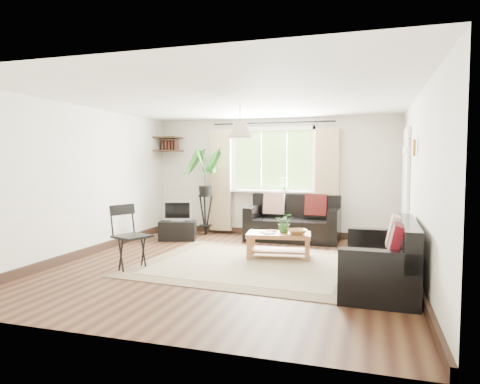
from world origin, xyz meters
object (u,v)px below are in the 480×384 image
(coffee_table, at_px, (279,246))
(sofa_back, at_px, (293,219))
(palm_stand, at_px, (205,192))
(folding_chair, at_px, (132,238))
(sofa_right, at_px, (379,256))
(tv_stand, at_px, (178,230))

(coffee_table, bearing_deg, sofa_back, 92.15)
(palm_stand, distance_m, folding_chair, 3.00)
(sofa_right, bearing_deg, tv_stand, -119.70)
(tv_stand, height_order, palm_stand, palm_stand)
(coffee_table, height_order, folding_chair, folding_chair)
(coffee_table, relative_size, palm_stand, 0.55)
(coffee_table, bearing_deg, folding_chair, -144.98)
(tv_stand, bearing_deg, sofa_right, -47.19)
(coffee_table, distance_m, tv_stand, 2.41)
(sofa_right, distance_m, folding_chair, 3.30)
(tv_stand, bearing_deg, sofa_back, -0.45)
(coffee_table, xyz_separation_m, folding_chair, (-1.83, -1.28, 0.25))
(tv_stand, height_order, folding_chair, folding_chair)
(tv_stand, relative_size, folding_chair, 0.76)
(tv_stand, relative_size, palm_stand, 0.39)
(sofa_back, distance_m, palm_stand, 1.90)
(sofa_right, distance_m, coffee_table, 1.91)
(sofa_right, xyz_separation_m, palm_stand, (-3.37, 2.89, 0.51))
(tv_stand, distance_m, palm_stand, 1.04)
(coffee_table, distance_m, palm_stand, 2.63)
(tv_stand, xyz_separation_m, palm_stand, (0.30, 0.70, 0.71))
(sofa_back, bearing_deg, coffee_table, -86.68)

